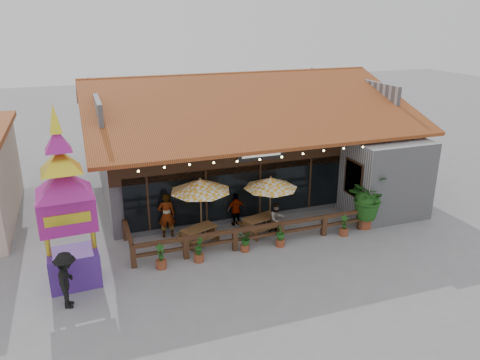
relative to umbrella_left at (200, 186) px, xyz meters
name	(u,v)px	position (x,y,z in m)	size (l,w,h in m)	color
ground	(286,235)	(3.46, -1.03, -2.34)	(100.00, 100.00, 0.00)	gray
restaurant_building	(240,146)	(3.72, 5.58, -0.14)	(15.50, 14.73, 6.09)	#9F9FA4
patio_railing	(239,233)	(1.21, -1.30, -1.73)	(10.00, 2.60, 0.92)	#4B2C1B
umbrella_left	(200,186)	(0.00, 0.00, 0.00)	(2.76, 2.76, 2.69)	brown
umbrella_right	(271,183)	(3.03, -0.20, -0.19)	(2.82, 2.82, 2.47)	brown
picnic_table_left	(199,232)	(-0.22, -0.43, -1.87)	(1.81, 1.70, 0.70)	brown
picnic_table_right	(260,222)	(2.51, -0.38, -1.86)	(1.78, 1.64, 0.72)	brown
thai_sign_tower	(64,187)	(-5.09, -1.97, 1.27)	(2.66, 2.66, 6.84)	#492484
tropical_plant	(367,198)	(7.06, -1.45, -0.95)	(2.32, 2.32, 2.43)	brown
diner_a	(167,215)	(-1.34, 0.57, -1.36)	(0.72, 0.47, 1.98)	#362111
diner_b	(277,219)	(3.11, -0.75, -1.63)	(0.70, 0.54, 1.43)	#362111
diner_c	(236,210)	(1.78, 0.70, -1.60)	(0.87, 0.36, 1.49)	#362111
pedestrian	(67,280)	(-5.31, -3.32, -1.39)	(1.24, 0.71, 1.91)	black
planter_a	(161,258)	(-2.08, -1.93, -1.93)	(0.40, 0.40, 0.98)	brown
planter_b	(199,251)	(-0.63, -1.92, -1.91)	(0.40, 0.44, 0.97)	brown
planter_c	(245,240)	(1.30, -1.74, -1.87)	(0.61, 0.55, 0.85)	brown
planter_d	(280,236)	(2.81, -1.82, -1.90)	(0.45, 0.45, 0.92)	brown
planter_e	(344,227)	(5.76, -1.83, -1.95)	(0.40, 0.38, 0.93)	brown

